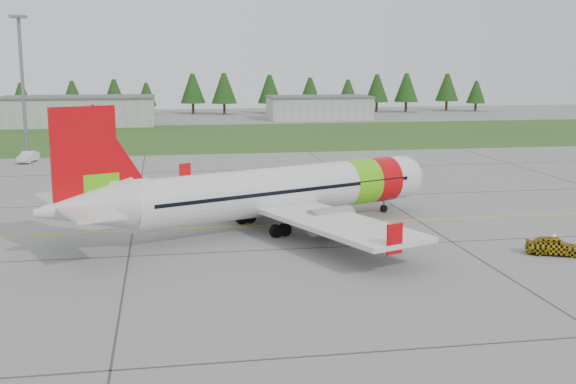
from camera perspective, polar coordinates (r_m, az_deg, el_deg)
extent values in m
plane|color=gray|center=(55.57, 3.21, -4.39)|extent=(320.00, 320.00, 0.00)
cylinder|color=silver|center=(61.54, -0.48, 0.13)|extent=(26.31, 14.02, 4.02)
sphere|color=silver|center=(69.48, 8.94, 1.19)|extent=(4.02, 4.02, 4.02)
cone|color=silver|center=(54.56, -15.82, -1.22)|extent=(8.21, 6.49, 4.02)
cube|color=black|center=(69.63, 9.14, 1.51)|extent=(2.55, 3.11, 0.58)
cylinder|color=#5CCF0F|center=(66.22, 5.59, 0.82)|extent=(4.05, 4.82, 4.10)
cylinder|color=red|center=(67.76, 7.24, 1.00)|extent=(3.67, 4.66, 4.10)
cube|color=silver|center=(61.49, -0.89, -0.95)|extent=(17.93, 32.65, 0.37)
cube|color=red|center=(75.21, -8.13, 1.48)|extent=(1.21, 0.65, 2.06)
cube|color=red|center=(47.83, 8.42, -3.68)|extent=(1.21, 0.65, 2.06)
cylinder|color=gray|center=(67.15, -2.30, -0.48)|extent=(4.26, 3.43, 2.17)
cylinder|color=gray|center=(57.83, 3.38, -2.28)|extent=(4.26, 3.43, 2.17)
cube|color=red|center=(54.05, -15.79, 2.39)|extent=(4.52, 2.17, 7.84)
cube|color=#5CCF0F|center=(54.73, -14.54, 0.14)|extent=(2.64, 1.43, 2.48)
cube|color=silver|center=(54.37, -16.35, -1.01)|extent=(7.61, 12.22, 0.23)
cylinder|color=slate|center=(68.59, 7.59, -0.99)|extent=(0.19, 0.19, 1.44)
cylinder|color=black|center=(68.67, 7.58, -1.30)|extent=(0.76, 0.54, 0.70)
cylinder|color=slate|center=(63.63, -3.04, -1.57)|extent=(0.23, 0.23, 1.96)
cylinder|color=black|center=(63.53, -3.36, -2.01)|extent=(1.17, 0.84, 1.07)
cylinder|color=slate|center=(58.79, -0.26, -2.57)|extent=(0.23, 0.23, 1.96)
cylinder|color=black|center=(58.67, -0.60, -3.04)|extent=(1.17, 0.84, 1.07)
imported|color=gold|center=(56.50, 20.35, -2.68)|extent=(1.90, 2.03, 4.04)
imported|color=silver|center=(107.15, -19.91, 3.45)|extent=(1.92, 1.85, 4.66)
cube|color=#30561E|center=(135.60, -4.66, 4.40)|extent=(320.00, 50.00, 0.03)
cube|color=gold|center=(63.15, 1.57, -2.56)|extent=(120.00, 0.25, 0.02)
cube|color=#A8A8A3|center=(163.65, -16.18, 6.10)|extent=(32.00, 14.00, 6.00)
cube|color=#A8A8A3|center=(174.71, 2.46, 6.62)|extent=(24.00, 12.00, 5.20)
cylinder|color=slate|center=(112.13, -20.21, 7.66)|extent=(0.50, 0.50, 20.00)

